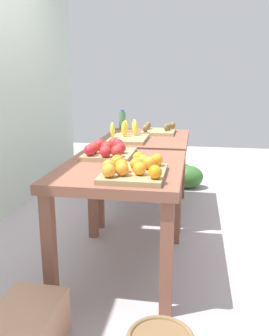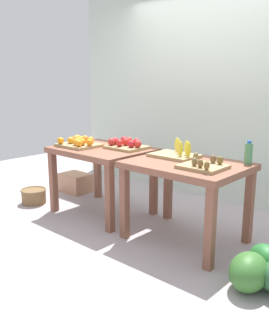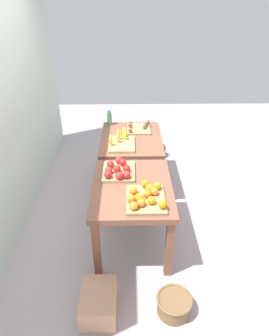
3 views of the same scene
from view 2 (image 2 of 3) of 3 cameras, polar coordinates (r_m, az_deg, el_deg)
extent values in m
plane|color=#ADA3A8|center=(3.90, 0.88, -8.74)|extent=(8.00, 8.00, 0.00)
cube|color=silver|center=(4.72, 12.13, 13.47)|extent=(4.40, 0.12, 3.00)
cube|color=brown|center=(4.07, -5.03, 2.73)|extent=(1.04, 0.80, 0.06)
cube|color=brown|center=(4.30, -12.45, -2.10)|extent=(0.07, 0.07, 0.69)
cube|color=brown|center=(3.62, -3.86, -4.77)|extent=(0.07, 0.07, 0.69)
cube|color=brown|center=(4.71, -5.73, -0.49)|extent=(0.07, 0.07, 0.69)
cube|color=brown|center=(4.10, 2.98, -2.57)|extent=(0.07, 0.07, 0.69)
cube|color=brown|center=(3.36, 8.14, 0.34)|extent=(1.04, 0.80, 0.06)
cube|color=brown|center=(3.48, -1.55, -5.47)|extent=(0.07, 0.07, 0.69)
cube|color=brown|center=(2.96, 11.62, -9.21)|extent=(0.07, 0.07, 0.69)
cube|color=brown|center=(3.98, 5.22, -3.09)|extent=(0.07, 0.07, 0.69)
cube|color=brown|center=(3.53, 17.28, -5.80)|extent=(0.07, 0.07, 0.69)
cube|color=tan|center=(4.17, -8.62, 3.51)|extent=(0.44, 0.36, 0.03)
sphere|color=orange|center=(4.03, -6.97, 3.97)|extent=(0.11, 0.11, 0.08)
sphere|color=orange|center=(4.20, -9.85, 4.26)|extent=(0.08, 0.08, 0.08)
sphere|color=orange|center=(4.06, -8.12, 4.01)|extent=(0.09, 0.09, 0.08)
sphere|color=orange|center=(4.07, -9.04, 4.01)|extent=(0.09, 0.09, 0.08)
sphere|color=orange|center=(4.19, -11.37, 4.18)|extent=(0.11, 0.11, 0.08)
sphere|color=orange|center=(4.36, -8.82, 4.62)|extent=(0.08, 0.08, 0.08)
sphere|color=orange|center=(4.14, -8.64, 4.19)|extent=(0.11, 0.11, 0.08)
sphere|color=orange|center=(4.24, -8.33, 4.40)|extent=(0.10, 0.10, 0.08)
sphere|color=orange|center=(3.98, -8.63, 3.81)|extent=(0.10, 0.10, 0.08)
sphere|color=orange|center=(4.28, -9.14, 4.46)|extent=(0.10, 0.10, 0.08)
sphere|color=orange|center=(4.29, -7.70, 4.53)|extent=(0.11, 0.11, 0.08)
sphere|color=orange|center=(4.18, -6.78, 4.32)|extent=(0.10, 0.10, 0.08)
cube|color=tan|center=(4.00, -1.21, 3.22)|extent=(0.40, 0.34, 0.03)
sphere|color=red|center=(3.88, 0.50, 3.75)|extent=(0.10, 0.10, 0.08)
sphere|color=red|center=(4.01, 0.32, 4.06)|extent=(0.11, 0.11, 0.08)
sphere|color=red|center=(4.09, -2.99, 4.23)|extent=(0.10, 0.10, 0.08)
sphere|color=red|center=(3.94, -2.36, 3.89)|extent=(0.11, 0.11, 0.08)
sphere|color=red|center=(4.02, -1.35, 4.08)|extent=(0.10, 0.10, 0.08)
sphere|color=red|center=(4.16, -1.63, 4.39)|extent=(0.11, 0.11, 0.08)
sphere|color=red|center=(3.89, -0.53, 3.76)|extent=(0.11, 0.11, 0.08)
sphere|color=red|center=(4.10, -0.86, 4.27)|extent=(0.11, 0.11, 0.08)
sphere|color=red|center=(4.03, -3.59, 4.08)|extent=(0.11, 0.11, 0.08)
cube|color=tan|center=(3.57, 6.18, 1.92)|extent=(0.44, 0.32, 0.03)
ellipsoid|color=yellow|center=(3.47, 7.16, 2.98)|extent=(0.06, 0.06, 0.14)
ellipsoid|color=yellow|center=(3.70, 6.60, 3.65)|extent=(0.06, 0.05, 0.14)
ellipsoid|color=yellow|center=(3.58, 6.88, 3.32)|extent=(0.06, 0.06, 0.14)
ellipsoid|color=yellow|center=(3.44, 8.35, 2.86)|extent=(0.06, 0.07, 0.14)
ellipsoid|color=yellow|center=(3.53, 8.12, 3.15)|extent=(0.06, 0.05, 0.14)
cube|color=tan|center=(3.14, 10.53, 0.20)|extent=(0.36, 0.32, 0.03)
ellipsoid|color=brown|center=(3.31, 9.46, 1.79)|extent=(0.05, 0.06, 0.07)
ellipsoid|color=brown|center=(3.08, 9.26, 0.97)|extent=(0.07, 0.07, 0.07)
ellipsoid|color=brown|center=(3.22, 12.06, 1.38)|extent=(0.07, 0.07, 0.07)
ellipsoid|color=brown|center=(2.96, 11.13, 0.38)|extent=(0.07, 0.07, 0.07)
ellipsoid|color=brown|center=(3.03, 10.16, 0.72)|extent=(0.07, 0.07, 0.07)
ellipsoid|color=brown|center=(3.18, 13.10, 1.18)|extent=(0.06, 0.06, 0.07)
cylinder|color=#4C8C59|center=(3.39, 17.23, 2.14)|extent=(0.07, 0.07, 0.19)
cylinder|color=blue|center=(3.37, 17.36, 3.88)|extent=(0.04, 0.04, 0.02)
ellipsoid|color=#287432|center=(3.12, 19.64, -13.19)|extent=(0.38, 0.36, 0.23)
ellipsoid|color=#386E2D|center=(2.86, 17.25, -15.10)|extent=(0.35, 0.42, 0.27)
cylinder|color=brown|center=(4.70, -15.32, -4.28)|extent=(0.29, 0.29, 0.17)
torus|color=olive|center=(4.67, -15.39, -3.31)|extent=(0.31, 0.31, 0.02)
cube|color=tan|center=(5.04, -9.13, -2.26)|extent=(0.40, 0.30, 0.25)
camera|label=1|loc=(5.68, -25.01, 10.77)|focal=38.95mm
camera|label=3|loc=(6.14, -22.39, 21.69)|focal=31.98mm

